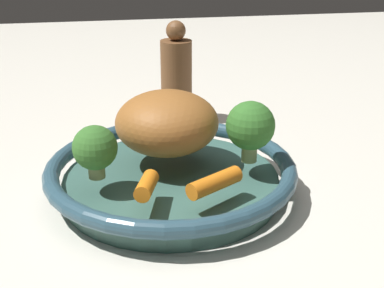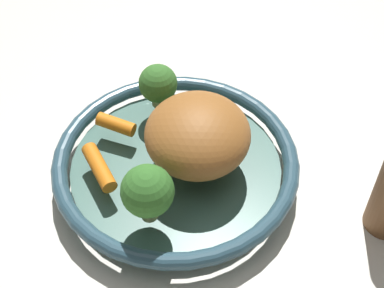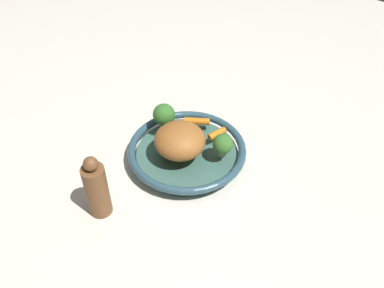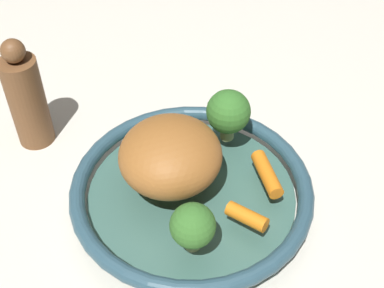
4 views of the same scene
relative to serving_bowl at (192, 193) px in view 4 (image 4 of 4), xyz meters
name	(u,v)px [view 4 (image 4 of 4)]	position (x,y,z in m)	size (l,w,h in m)	color
ground_plane	(192,205)	(0.00, 0.00, -0.02)	(2.58, 2.58, 0.00)	silver
serving_bowl	(192,193)	(0.00, 0.00, 0.00)	(0.30, 0.30, 0.04)	#3D665B
roast_chicken_piece	(169,158)	(-0.03, 0.00, 0.06)	(0.13, 0.12, 0.08)	#9F612B
baby_carrot_right	(247,217)	(0.08, -0.04, 0.03)	(0.02, 0.02, 0.05)	orange
baby_carrot_center	(267,174)	(0.09, 0.03, 0.03)	(0.02, 0.02, 0.07)	orange
broccoli_floret_mid	(193,226)	(0.03, -0.09, 0.05)	(0.05, 0.05, 0.06)	#9BA566
broccoli_floret_small	(228,112)	(0.02, 0.09, 0.06)	(0.06, 0.06, 0.07)	#9AA766
pepper_mill	(27,98)	(-0.25, 0.05, 0.05)	(0.05, 0.05, 0.17)	brown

